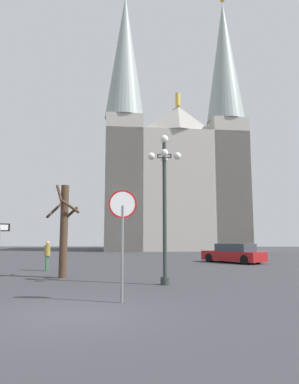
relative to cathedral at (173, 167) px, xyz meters
The scene contains 7 objects.
ground_plane 42.58m from the cathedral, 95.47° to the right, with size 120.00×120.00×0.00m, color #38383D.
cathedral is the anchor object (origin of this frame).
stop_sign 40.40m from the cathedral, 94.23° to the right, with size 0.82×0.23×3.23m.
street_lamp 36.35m from the cathedral, 92.63° to the right, with size 1.38×1.38×6.05m.
bare_tree 35.15m from the cathedral, 100.77° to the right, with size 1.56×1.55×4.32m.
parked_car_near_red 26.34m from the cathedral, 81.56° to the right, with size 4.35×4.59×1.38m.
pedestrian_walking 32.94m from the cathedral, 105.15° to the right, with size 0.32×0.32×1.64m.
Camera 1 is at (2.15, -8.49, 1.86)m, focal length 32.16 mm.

